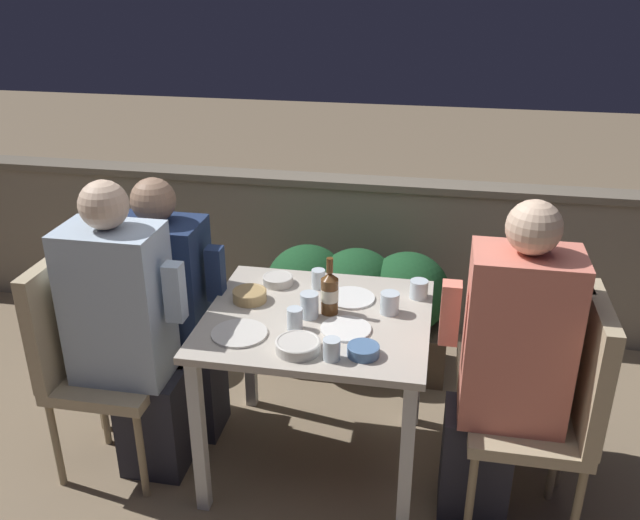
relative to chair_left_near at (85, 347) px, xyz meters
The scene contains 26 objects.
ground_plane 1.13m from the chair_left_near, ahead, with size 16.00×16.00×0.00m, color #847056.
parapet_wall 1.76m from the chair_left_near, 56.78° to the left, with size 9.00×0.18×0.91m.
dining_table 0.98m from the chair_left_near, ahead, with size 0.91×0.81×0.74m.
planter_hedge 1.42m from the chair_left_near, 43.79° to the left, with size 0.97×0.47×0.67m.
chair_left_near is the anchor object (origin of this frame).
person_blue_shirt 0.22m from the chair_left_near, ahead, with size 0.48×0.26×1.31m.
chair_left_far 0.29m from the chair_left_near, 76.62° to the left, with size 0.45×0.44×0.97m.
person_navy_jumper 0.40m from the chair_left_near, 45.73° to the left, with size 0.48×0.26×1.24m.
chair_right_near 1.91m from the chair_left_near, ahead, with size 0.45×0.44×0.97m.
person_coral_top 1.70m from the chair_left_near, ahead, with size 0.48×0.26×1.33m.
chair_right_far 1.89m from the chair_left_near, ahead, with size 0.45×0.44×0.97m.
beer_bottle 1.05m from the chair_left_near, 10.58° to the left, with size 0.07×0.07×0.24m.
plate_0 1.13m from the chair_left_near, 16.72° to the left, with size 0.21×0.21×0.01m.
plate_1 1.11m from the chair_left_near, ahead, with size 0.20×0.20×0.01m.
plate_2 0.72m from the chair_left_near, ahead, with size 0.22×0.22×0.01m.
bowl_0 1.20m from the chair_left_near, ahead, with size 0.12×0.12×0.04m.
bowl_1 0.86m from the chair_left_near, 28.81° to the left, with size 0.13×0.13×0.04m.
bowl_2 0.97m from the chair_left_near, ahead, with size 0.17×0.17×0.04m.
bowl_3 0.72m from the chair_left_near, 19.34° to the left, with size 0.14×0.14×0.05m.
glass_cup_0 1.28m from the chair_left_near, 10.52° to the left, with size 0.08×0.08×0.09m.
glass_cup_1 1.02m from the chair_left_near, 23.61° to the left, with size 0.06×0.06×0.09m.
glass_cup_2 1.42m from the chair_left_near, 16.06° to the left, with size 0.08×0.08×0.08m.
glass_cup_3 0.97m from the chair_left_near, ahead, with size 0.07×0.07×0.10m.
glass_cup_4 1.10m from the chair_left_near, ahead, with size 0.06×0.06×0.08m.
glass_cup_5 0.92m from the chair_left_near, ahead, with size 0.06×0.06×0.09m.
potted_plant 0.85m from the chair_left_near, 106.80° to the left, with size 0.34×0.34×0.74m.
Camera 1 is at (0.45, -2.36, 2.07)m, focal length 38.00 mm.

